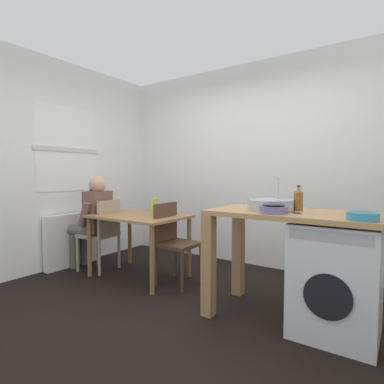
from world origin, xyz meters
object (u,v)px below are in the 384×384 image
chair_person_seat (103,231)px  colander (363,216)px  dining_table (139,223)px  washing_machine (336,278)px  seated_person (93,217)px  mixing_bowl (274,209)px  bottle_tall_green (298,199)px  vase (154,207)px  chair_opposite (173,238)px

chair_person_seat → colander: colander is taller
dining_table → chair_person_seat: (-0.55, -0.09, -0.14)m
dining_table → washing_machine: bearing=-3.1°
seated_person → mixing_bowl: (2.46, -0.21, 0.28)m
chair_person_seat → bottle_tall_green: bearing=-96.1°
chair_person_seat → mixing_bowl: (2.30, -0.23, 0.44)m
seated_person → washing_machine: bearing=-98.0°
bottle_tall_green → vase: bearing=176.1°
seated_person → chair_opposite: bearing=-90.1°
dining_table → bottle_tall_green: bottle_tall_green is taller
mixing_bowl → vase: size_ratio=1.08×
chair_opposite → bottle_tall_green: bearing=86.6°
seated_person → washing_machine: size_ratio=1.40×
chair_opposite → colander: (1.89, -0.39, 0.44)m
chair_opposite → mixing_bowl: size_ratio=4.26×
seated_person → colander: (3.08, -0.23, 0.28)m
washing_machine → bottle_tall_green: bearing=162.4°
chair_person_seat → washing_machine: 2.73m
chair_person_seat → mixing_bowl: size_ratio=4.26×
vase → bottle_tall_green: bearing=-3.9°
bottle_tall_green → mixing_bowl: bottle_tall_green is taller
colander → mixing_bowl: bearing=178.1°
chair_person_seat → vase: (0.70, 0.19, 0.33)m
washing_machine → colander: bearing=-49.3°
colander → bottle_tall_green: bearing=147.8°
dining_table → chair_person_seat: bearing=-170.7°
washing_machine → bottle_tall_green: size_ratio=4.05×
washing_machine → mixing_bowl: mixing_bowl is taller
chair_opposite → washing_machine: 1.72m
chair_person_seat → colander: bearing=-102.7°
chair_person_seat → chair_opposite: same height
chair_opposite → vase: bearing=-99.5°
seated_person → washing_machine: seated_person is taller
dining_table → seated_person: seated_person is taller
chair_person_seat → washing_machine: chair_person_seat is taller
bottle_tall_green → vase: (-1.71, 0.12, -0.18)m
bottle_tall_green → colander: 0.60m
washing_machine → mixing_bowl: size_ratio=4.07×
chair_person_seat → bottle_tall_green: size_ratio=4.24×
seated_person → vase: 0.90m
washing_machine → mixing_bowl: bearing=-155.0°
mixing_bowl → seated_person: bearing=175.2°
bottle_tall_green → colander: (0.51, -0.32, -0.07)m
chair_opposite → seated_person: seated_person is taller
seated_person → washing_machine: 2.90m
seated_person → colander: 3.10m
colander → washing_machine: bearing=130.7°
mixing_bowl → washing_machine: bearing=25.0°
chair_person_seat → seated_person: bearing=90.0°
chair_person_seat → washing_machine: (2.73, -0.03, -0.08)m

